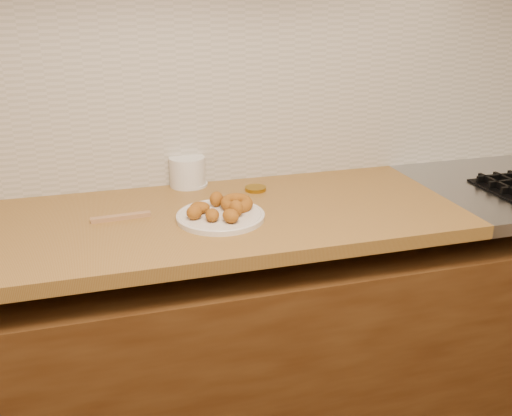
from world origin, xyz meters
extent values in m
cube|color=#C5B191|center=(0.00, 2.00, 1.35)|extent=(4.00, 0.02, 2.70)
cube|color=#573719|center=(0.00, 1.69, 0.39)|extent=(3.60, 0.60, 0.77)
cube|color=olive|center=(-0.65, 1.69, 0.88)|extent=(2.30, 0.62, 0.04)
cube|color=#BBB5A9|center=(0.00, 1.99, 1.20)|extent=(3.60, 0.02, 0.60)
cube|color=black|center=(0.71, 1.61, 0.92)|extent=(0.01, 0.24, 0.02)
cube|color=black|center=(0.80, 1.70, 0.92)|extent=(0.24, 0.01, 0.02)
cylinder|color=silver|center=(-0.22, 1.64, 0.91)|extent=(0.25, 0.25, 0.01)
torus|color=#995C21|center=(-0.17, 1.67, 0.93)|extent=(0.11, 0.11, 0.04)
ellipsoid|color=#995C21|center=(-0.28, 1.66, 0.93)|extent=(0.06, 0.06, 0.03)
ellipsoid|color=#995C21|center=(-0.30, 1.62, 0.93)|extent=(0.06, 0.06, 0.04)
ellipsoid|color=#995C21|center=(-0.25, 1.60, 0.93)|extent=(0.04, 0.05, 0.03)
ellipsoid|color=#995C21|center=(-0.21, 1.57, 0.93)|extent=(0.06, 0.06, 0.04)
ellipsoid|color=#995C21|center=(-0.22, 1.70, 0.94)|extent=(0.06, 0.06, 0.05)
ellipsoid|color=#995C21|center=(-0.18, 1.61, 0.94)|extent=(0.05, 0.06, 0.05)
cylinder|color=silver|center=(-0.27, 1.96, 0.95)|extent=(0.15, 0.15, 0.10)
cylinder|color=silver|center=(-0.26, 1.96, 0.90)|extent=(0.13, 0.13, 0.01)
cylinder|color=#9F7817|center=(-0.06, 1.85, 0.91)|extent=(0.07, 0.07, 0.01)
cube|color=#9A6F47|center=(-0.50, 1.71, 0.91)|extent=(0.17, 0.03, 0.01)
camera|label=1|loc=(-0.52, 0.23, 1.49)|focal=38.00mm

